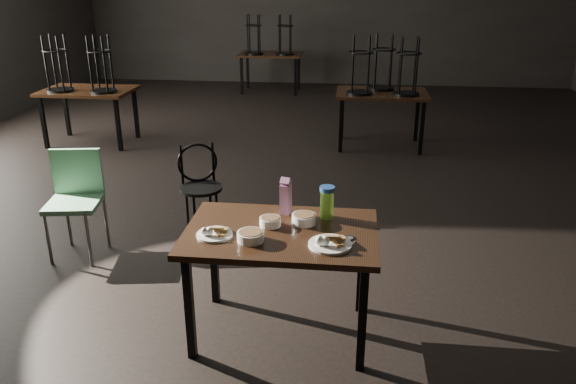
# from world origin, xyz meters

# --- Properties ---
(main_table) EXTENTS (1.20, 0.80, 0.75)m
(main_table) POSITION_xyz_m (0.15, -2.87, 0.67)
(main_table) COLOR black
(main_table) RESTS_ON ground
(plate_left) EXTENTS (0.22, 0.22, 0.07)m
(plate_left) POSITION_xyz_m (-0.25, -2.98, 0.77)
(plate_left) COLOR white
(plate_left) RESTS_ON main_table
(plate_right) EXTENTS (0.26, 0.26, 0.08)m
(plate_right) POSITION_xyz_m (0.46, -3.04, 0.77)
(plate_right) COLOR white
(plate_right) RESTS_ON main_table
(bowl_near) EXTENTS (0.14, 0.14, 0.05)m
(bowl_near) POSITION_xyz_m (0.07, -2.80, 0.78)
(bowl_near) COLOR white
(bowl_near) RESTS_ON main_table
(bowl_far) EXTENTS (0.16, 0.16, 0.06)m
(bowl_far) POSITION_xyz_m (0.28, -2.74, 0.78)
(bowl_far) COLOR white
(bowl_far) RESTS_ON main_table
(bowl_big) EXTENTS (0.16, 0.16, 0.06)m
(bowl_big) POSITION_xyz_m (-0.02, -3.03, 0.78)
(bowl_big) COLOR white
(bowl_big) RESTS_ON main_table
(juice_carton) EXTENTS (0.08, 0.08, 0.25)m
(juice_carton) POSITION_xyz_m (0.14, -2.60, 0.87)
(juice_carton) COLOR #851866
(juice_carton) RESTS_ON main_table
(water_bottle) EXTENTS (0.13, 0.13, 0.22)m
(water_bottle) POSITION_xyz_m (0.42, -2.64, 0.86)
(water_bottle) COLOR #83CD3C
(water_bottle) RESTS_ON main_table
(spoon) EXTENTS (0.07, 0.21, 0.01)m
(spoon) POSITION_xyz_m (0.58, -2.94, 0.75)
(spoon) COLOR silver
(spoon) RESTS_ON main_table
(bentwood_chair) EXTENTS (0.43, 0.42, 0.80)m
(bentwood_chair) POSITION_xyz_m (-0.79, -1.35, 0.48)
(bentwood_chair) COLOR black
(bentwood_chair) RESTS_ON ground
(school_chair) EXTENTS (0.47, 0.47, 0.89)m
(school_chair) POSITION_xyz_m (-1.69, -1.91, 0.54)
(school_chair) COLOR #68A279
(school_chair) RESTS_ON ground
(bg_table_left) EXTENTS (1.20, 0.80, 1.48)m
(bg_table_left) POSITION_xyz_m (-3.01, 1.19, 0.75)
(bg_table_left) COLOR black
(bg_table_left) RESTS_ON ground
(bg_table_right) EXTENTS (1.20, 0.80, 1.48)m
(bg_table_right) POSITION_xyz_m (0.95, 1.49, 0.78)
(bg_table_right) COLOR black
(bg_table_right) RESTS_ON ground
(bg_table_far) EXTENTS (1.20, 0.80, 1.48)m
(bg_table_far) POSITION_xyz_m (-1.04, 4.96, 0.75)
(bg_table_far) COLOR black
(bg_table_far) RESTS_ON ground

